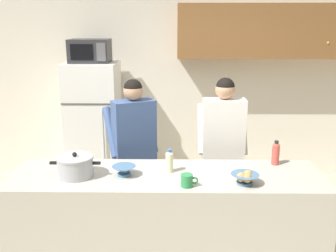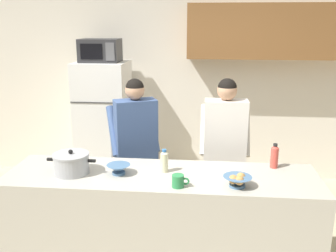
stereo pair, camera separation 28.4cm
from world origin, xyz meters
The scene contains 12 objects.
back_wall_unit centered at (0.25, 2.25, 1.44)m, with size 6.00×0.48×2.60m.
kitchen_island centered at (0.00, 0.00, 0.46)m, with size 2.51×0.68×0.92m, color #BCB7A8.
refrigerator centered at (-0.96, 1.85, 0.81)m, with size 0.64×0.68×1.62m.
microwave centered at (-0.96, 1.83, 1.76)m, with size 0.48×0.37×0.28m.
person_near_pot centered at (-0.34, 0.72, 0.98)m, with size 0.59×0.55×1.58m.
person_by_sink centered at (0.54, 0.72, 0.99)m, with size 0.49×0.41×1.60m.
cooking_pot centered at (-0.72, -0.05, 1.00)m, with size 0.40×0.29×0.20m.
coffee_mug centered at (0.15, -0.23, 0.97)m, with size 0.13×0.09×0.10m.
bread_bowl centered at (0.59, -0.18, 0.97)m, with size 0.21×0.21×0.10m.
empty_bowl centered at (-0.34, -0.03, 0.97)m, with size 0.19×0.19×0.08m.
bottle_near_edge centered at (0.92, 0.23, 1.02)m, with size 0.06×0.06×0.21m.
bottle_mid_counter centered at (0.02, 0.05, 1.01)m, with size 0.06×0.06×0.19m.
Camera 1 is at (0.05, -2.85, 2.11)m, focal length 40.84 mm.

